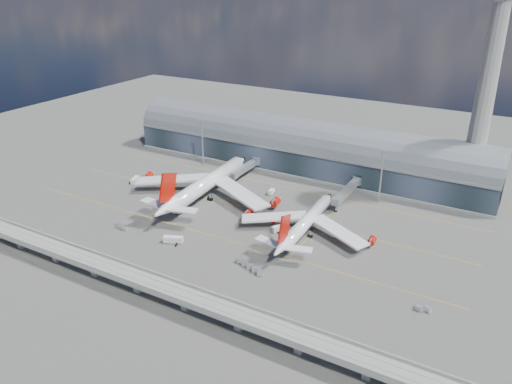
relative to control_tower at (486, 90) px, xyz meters
The scene contains 20 objects.
ground 129.54m from the control_tower, 135.68° to the right, with size 500.00×500.00×0.00m, color #474744.
taxi_lines 116.61m from the control_tower, 144.38° to the right, with size 200.00×80.12×0.01m.
terminal 94.20m from the control_tower, behind, with size 200.00×30.00×28.00m.
control_tower is the anchor object (origin of this frame).
guideway 168.57m from the control_tower, 121.63° to the right, with size 220.00×8.50×7.20m.
floodlight_mast_left 143.01m from the control_tower, 168.28° to the right, with size 3.00×0.70×25.70m.
floodlight_mast_right 58.76m from the control_tower, 141.34° to the right, with size 3.00×0.70×25.70m.
airliner_left 133.74m from the control_tower, 149.97° to the right, with size 75.05×78.84×24.03m.
airliner_right 100.96m from the control_tower, 125.83° to the right, with size 57.72×60.32×19.15m.
jet_bridge_left 119.30m from the control_tower, 164.22° to the right, with size 4.40×28.00×7.25m.
jet_bridge_right 74.63m from the control_tower, 146.99° to the right, with size 4.40×32.00×7.25m.
service_truck_0 172.33m from the control_tower, 156.43° to the right, with size 4.43×7.20×2.84m.
service_truck_1 147.94m from the control_tower, 143.24° to the right, with size 5.79×3.09×3.28m.
service_truck_2 150.86m from the control_tower, 132.05° to the right, with size 8.09×5.12×2.84m.
service_truck_3 111.11m from the control_tower, 129.51° to the right, with size 4.61×5.87×2.68m.
service_truck_4 106.98m from the control_tower, 152.01° to the right, with size 2.20×4.32×2.49m.
service_truck_5 130.07m from the control_tower, 166.02° to the right, with size 4.63×5.53×2.56m.
cargo_train_0 169.80m from the control_tower, 138.66° to the right, with size 7.19×2.07×1.59m.
cargo_train_1 132.36m from the control_tower, 118.85° to the right, with size 13.67×6.22×1.84m.
cargo_train_2 113.15m from the control_tower, 89.03° to the right, with size 5.31×3.13×1.72m.
Camera 1 is at (104.26, -158.07, 99.77)m, focal length 35.00 mm.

